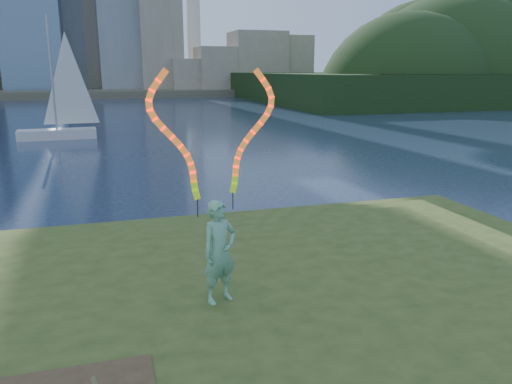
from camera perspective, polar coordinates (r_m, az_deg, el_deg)
name	(u,v)px	position (r m, az deg, el deg)	size (l,w,h in m)	color
ground	(179,339)	(9.19, -8.75, -16.23)	(320.00, 320.00, 0.00)	#19253F
far_shore	(110,90)	(102.99, -16.35, 11.11)	(320.00, 40.00, 1.20)	#504B3B
wooded_hill	(494,97)	(91.04, 25.51, 9.76)	(78.00, 50.00, 63.00)	black
woman_with_ribbons	(218,221)	(8.12, -4.34, -3.29)	(1.94, 0.85, 4.11)	#177848
sailboat	(60,118)	(36.30, -21.46, 7.86)	(5.33, 1.86, 8.04)	silver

